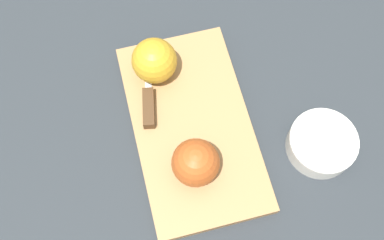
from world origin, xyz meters
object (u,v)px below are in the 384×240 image
object	(u,v)px
apple_half_right	(154,61)
bowl	(322,143)
knife	(149,104)
apple_half_left	(196,163)

from	to	relation	value
apple_half_right	bowl	xyz separation A→B (m)	(-0.23, -0.22, -0.04)
apple_half_right	bowl	distance (m)	0.32
knife	bowl	world-z (taller)	knife
bowl	apple_half_right	bearing A→B (deg)	43.55
apple_half_left	apple_half_right	size ratio (longest dim) A/B	0.97
apple_half_left	bowl	distance (m)	0.22
apple_half_left	apple_half_right	world-z (taller)	apple_half_right
apple_half_left	knife	bearing A→B (deg)	93.30
apple_half_right	knife	bearing A→B (deg)	78.71
knife	apple_half_left	bearing A→B (deg)	-148.01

